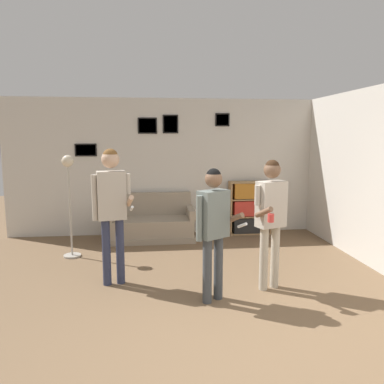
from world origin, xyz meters
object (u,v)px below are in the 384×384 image
Objects in this scene: couch at (151,224)px; floor_lamp at (69,189)px; person_player_foreground_center at (213,222)px; person_watcher_holding_cup at (271,211)px; bookshelf at (250,208)px; person_player_foreground_left at (112,201)px.

couch is 1.81m from floor_lamp.
person_watcher_holding_cup is at bearing 19.65° from person_player_foreground_center.
floor_lamp reaches higher than person_player_foreground_center.
bookshelf is 0.59× the size of person_player_foreground_left.
bookshelf is (1.99, 0.20, 0.24)m from couch.
floor_lamp is 1.48m from person_player_foreground_left.
person_watcher_holding_cup is (-0.48, -2.76, 0.50)m from bookshelf.
bookshelf is at bearing 80.22° from person_watcher_holding_cup.
bookshelf is 0.66× the size of person_player_foreground_center.
person_watcher_holding_cup is (1.51, -2.56, 0.74)m from couch.
couch is 1.02× the size of person_player_foreground_center.
floor_lamp is 2.78m from person_player_foreground_center.
person_watcher_holding_cup reaches higher than floor_lamp.
bookshelf is at bearing 19.12° from floor_lamp.
person_player_foreground_left is 1.08× the size of person_watcher_holding_cup.
bookshelf is 3.51m from person_player_foreground_left.
person_player_foreground_center reaches higher than bookshelf.
person_player_foreground_center is at bearing -160.35° from person_watcher_holding_cup.
person_player_foreground_left reaches higher than floor_lamp.
person_player_foreground_left is 1.13× the size of person_player_foreground_center.
person_player_foreground_left is at bearing 169.56° from person_watcher_holding_cup.
bookshelf reaches higher than couch.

